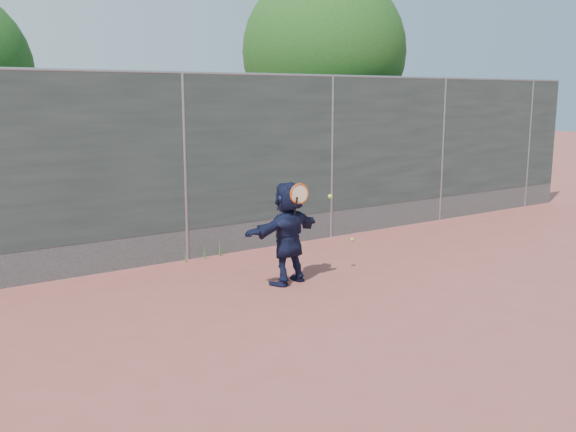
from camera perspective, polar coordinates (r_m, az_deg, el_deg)
ground at (r=7.81m, az=2.50°, el=-9.19°), size 80.00×80.00×0.00m
player at (r=9.08m, az=0.00°, el=-1.52°), size 1.42×0.70×1.47m
ball_ground at (r=11.90m, az=5.71°, el=-2.09°), size 0.07×0.07×0.07m
fence at (r=10.41m, az=-9.18°, el=4.64°), size 20.00×0.06×3.03m
swing_action at (r=8.88m, az=1.27°, el=1.85°), size 0.75×0.13×0.51m
tree_right at (r=14.79m, az=3.66°, el=13.91°), size 3.78×3.60×5.39m
weed_clump at (r=10.68m, az=-7.25°, el=-3.05°), size 0.68×0.07×0.30m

